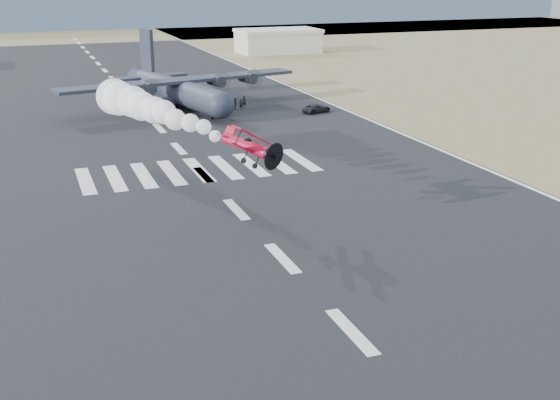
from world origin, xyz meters
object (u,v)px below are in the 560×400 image
crew_b (190,105)px  crew_f (186,106)px  support_vehicle (317,108)px  aerobatic_biplane (250,146)px  transport_aircraft (176,88)px  crew_a (241,104)px  crew_d (198,110)px  crew_e (160,107)px  crew_h (161,108)px  hangar_right (278,41)px  crew_c (235,104)px  crew_g (244,101)px

crew_b → crew_f: bearing=3.0°
support_vehicle → aerobatic_biplane: bearing=132.9°
transport_aircraft → crew_a: transport_aircraft is taller
transport_aircraft → crew_a: (8.84, -5.66, -2.08)m
crew_a → crew_d: size_ratio=0.87×
support_vehicle → crew_f: 19.77m
crew_a → crew_b: (-7.61, 1.70, 0.06)m
crew_d → crew_e: bearing=90.1°
crew_e → crew_b: bearing=139.6°
support_vehicle → crew_h: crew_h is taller
hangar_right → crew_c: hangar_right is taller
hangar_right → crew_e: 80.03m
hangar_right → crew_h: hangar_right is taller
support_vehicle → crew_b: crew_b is taller
aerobatic_biplane → transport_aircraft: (5.67, 55.02, -4.05)m
aerobatic_biplane → crew_b: aerobatic_biplane is taller
support_vehicle → crew_c: (-10.79, 6.76, 0.24)m
transport_aircraft → crew_f: (0.43, -4.86, -2.04)m
hangar_right → crew_a: (-31.51, -69.04, -2.19)m
crew_a → crew_g: bearing=-76.4°
aerobatic_biplane → crew_c: 52.05m
transport_aircraft → crew_f: bearing=-98.0°
hangar_right → crew_g: size_ratio=11.65×
aerobatic_biplane → crew_d: (6.92, 46.20, -6.01)m
crew_f → crew_h: crew_f is taller
hangar_right → crew_c: bearing=-115.2°
crew_e → crew_f: 4.00m
crew_b → crew_d: size_ratio=0.94×
crew_a → crew_e: size_ratio=0.94×
crew_b → crew_c: bearing=124.4°
aerobatic_biplane → crew_g: bearing=57.4°
support_vehicle → crew_c: crew_c is taller
crew_a → hangar_right: bearing=-69.4°
crew_d → crew_g: size_ratio=1.07×
crew_a → crew_c: 0.89m
crew_b → crew_d: 4.85m
crew_f → crew_h: (-3.73, 0.73, -0.05)m
crew_f → crew_g: crew_g is taller
support_vehicle → crew_h: size_ratio=2.81×
crew_b → crew_c: (6.86, -1.22, -0.01)m
crew_g → support_vehicle: bearing=139.0°
crew_b → crew_c: crew_b is taller
crew_e → crew_h: bearing=62.0°
hangar_right → crew_g: hangar_right is taller
transport_aircraft → crew_g: size_ratio=22.02×
aerobatic_biplane → crew_g: (15.54, 51.04, -6.07)m
hangar_right → crew_b: bearing=-120.2°
support_vehicle → crew_f: (-18.45, 7.09, 0.23)m
crew_e → crew_f: (3.80, -1.24, -0.01)m
crew_a → aerobatic_biplane: bearing=118.7°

